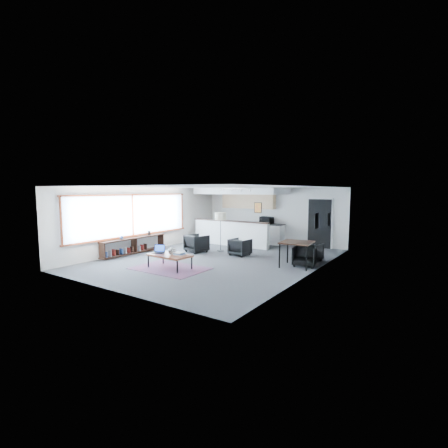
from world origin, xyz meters
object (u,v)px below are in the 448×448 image
Objects in this scene: armchair_right at (240,246)px; dining_chair_near at (304,257)px; ceramic_pot at (172,251)px; dining_chair_far at (311,253)px; floor_lamp at (221,218)px; coffee_table at (170,256)px; book_stack at (179,254)px; microwave at (266,219)px; dining_table at (297,244)px; laptop at (159,250)px; armchair_left at (197,242)px.

armchair_right reaches higher than dining_chair_near.
ceramic_pot reaches higher than dining_chair_far.
dining_chair_near is at bearing -9.52° from floor_lamp.
coffee_table is 4.30× the size of book_stack.
microwave is (-3.04, 2.59, 0.82)m from dining_chair_far.
floor_lamp is (-0.46, 3.36, 0.79)m from ceramic_pot.
dining_table is (3.60, -0.85, -0.62)m from floor_lamp.
microwave is at bearing 60.34° from laptop.
laptop reaches higher than book_stack.
floor_lamp reaches higher than microwave.
coffee_table is at bearing -153.98° from dining_chair_near.
dining_table is at bearing 39.81° from coffee_table.
coffee_table is 0.36m from book_stack.
coffee_table is 5.72× the size of ceramic_pot.
laptop is at bearing 116.28° from armchair_left.
dining_chair_far is at bearing 20.59° from laptop.
dining_chair_near is at bearing 177.22° from armchair_right.
book_stack is 0.31× the size of dining_table.
microwave reaches higher than coffee_table.
microwave reaches higher than ceramic_pot.
armchair_left is at bearing 178.40° from dining_table.
book_stack is at bearing 13.76° from coffee_table.
armchair_right is at bearing -15.72° from floor_lamp.
dining_chair_near is (3.79, -0.64, -1.06)m from floor_lamp.
ceramic_pot is at bearing 127.87° from armchair_left.
book_stack is at bearing 86.07° from armchair_right.
coffee_table is at bearing -168.16° from book_stack.
dining_chair_near is (3.92, 2.71, -0.22)m from laptop.
book_stack is 0.56× the size of microwave.
dining_table is at bearing -13.31° from floor_lamp.
armchair_right is at bearing -152.10° from armchair_left.
laptop is 0.84m from book_stack.
dining_chair_far is (-0.08, 0.85, -0.01)m from dining_chair_near.
coffee_table is 0.51m from laptop.
book_stack is 3.02m from armchair_right.
armchair_left is at bearing 113.25° from coffee_table.
armchair_right is 1.55m from floor_lamp.
microwave is at bearing 90.33° from book_stack.
armchair_right reaches higher than book_stack.
book_stack is at bearing -82.75° from microwave.
dining_table is (3.24, 2.52, 0.33)m from coffee_table.
dining_table is at bearing -44.32° from microwave.
dining_chair_far is (0.11, 1.07, -0.45)m from dining_table.
laptop is at bearing -92.22° from floor_lamp.
floor_lamp reaches higher than armchair_left.
book_stack is 4.08m from dining_chair_near.
floor_lamp is (-0.71, 3.30, 0.87)m from book_stack.
floor_lamp is at bearing 157.88° from dining_chair_near.
floor_lamp is at bearing 9.11° from dining_chair_far.
microwave is (0.30, 6.17, 0.71)m from coffee_table.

